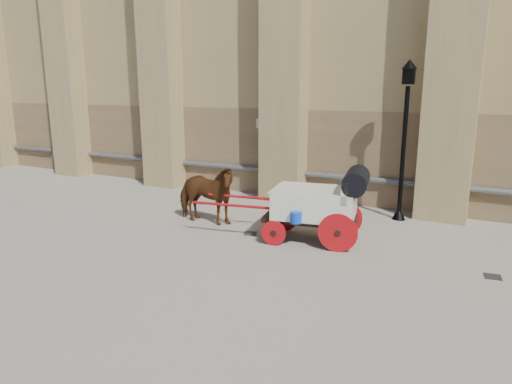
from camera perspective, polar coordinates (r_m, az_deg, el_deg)
The scene contains 6 objects.
ground at distance 11.98m, azimuth 0.62°, elevation -5.15°, with size 90.00×90.00×0.00m, color gray.
horse at distance 12.68m, azimuth -6.37°, elevation -0.27°, with size 1.99×0.91×1.68m, color brown.
carriage at distance 11.20m, azimuth 8.06°, elevation -1.22°, with size 4.39×1.88×1.86m.
street_lamp at distance 13.39m, azimuth 18.05°, elevation 6.59°, with size 0.42×0.42×4.46m.
drain_grate_near at distance 11.93m, azimuth -0.71°, elevation -5.20°, with size 0.32×0.32×0.01m, color black.
drain_grate_far at distance 10.48m, azimuth 27.49°, elevation -9.37°, with size 0.32×0.32×0.01m, color black.
Camera 1 is at (5.16, -10.14, 3.73)m, focal length 32.00 mm.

